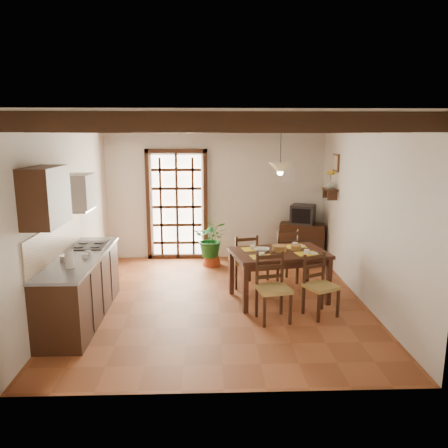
{
  "coord_description": "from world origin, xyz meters",
  "views": [
    {
      "loc": [
        -0.14,
        -6.49,
        2.58
      ],
      "look_at": [
        0.1,
        0.4,
        1.15
      ],
      "focal_mm": 35.0,
      "sensor_mm": 36.0,
      "label": 1
    }
  ],
  "objects_px": {
    "kitchen_counter": "(80,287)",
    "chair_far_right": "(283,266)",
    "chair_near_left": "(273,300)",
    "sideboard": "(302,242)",
    "chair_far_left": "(243,270)",
    "chair_near_right": "(320,297)",
    "potted_plant": "(211,238)",
    "dining_table": "(279,258)",
    "pendant_lamp": "(280,167)",
    "crt_tv": "(303,214)"
  },
  "relations": [
    {
      "from": "chair_near_right",
      "to": "potted_plant",
      "type": "distance_m",
      "value": 2.95
    },
    {
      "from": "chair_far_right",
      "to": "pendant_lamp",
      "type": "distance_m",
      "value": 1.92
    },
    {
      "from": "chair_far_right",
      "to": "sideboard",
      "type": "xyz_separation_m",
      "value": [
        0.63,
        1.39,
        0.08
      ]
    },
    {
      "from": "chair_near_right",
      "to": "crt_tv",
      "type": "distance_m",
      "value": 2.93
    },
    {
      "from": "dining_table",
      "to": "chair_far_right",
      "type": "distance_m",
      "value": 0.9
    },
    {
      "from": "kitchen_counter",
      "to": "sideboard",
      "type": "bearing_deg",
      "value": 37.11
    },
    {
      "from": "chair_near_left",
      "to": "sideboard",
      "type": "relative_size",
      "value": 1.04
    },
    {
      "from": "chair_near_right",
      "to": "sideboard",
      "type": "distance_m",
      "value": 2.86
    },
    {
      "from": "chair_far_left",
      "to": "sideboard",
      "type": "xyz_separation_m",
      "value": [
        1.34,
        1.54,
        0.1
      ]
    },
    {
      "from": "chair_near_left",
      "to": "sideboard",
      "type": "bearing_deg",
      "value": 59.49
    },
    {
      "from": "crt_tv",
      "to": "chair_near_right",
      "type": "bearing_deg",
      "value": -73.89
    },
    {
      "from": "crt_tv",
      "to": "potted_plant",
      "type": "bearing_deg",
      "value": -147.18
    },
    {
      "from": "chair_far_right",
      "to": "crt_tv",
      "type": "relative_size",
      "value": 1.66
    },
    {
      "from": "chair_near_right",
      "to": "kitchen_counter",
      "type": "bearing_deg",
      "value": 153.15
    },
    {
      "from": "chair_far_left",
      "to": "potted_plant",
      "type": "xyz_separation_m",
      "value": [
        -0.54,
        1.2,
        0.28
      ]
    },
    {
      "from": "chair_near_left",
      "to": "pendant_lamp",
      "type": "bearing_deg",
      "value": 65.89
    },
    {
      "from": "kitchen_counter",
      "to": "chair_far_left",
      "type": "relative_size",
      "value": 2.45
    },
    {
      "from": "kitchen_counter",
      "to": "chair_far_right",
      "type": "relative_size",
      "value": 2.31
    },
    {
      "from": "chair_near_left",
      "to": "chair_far_left",
      "type": "relative_size",
      "value": 1.03
    },
    {
      "from": "potted_plant",
      "to": "chair_near_left",
      "type": "bearing_deg",
      "value": -72.39
    },
    {
      "from": "chair_near_left",
      "to": "sideboard",
      "type": "xyz_separation_m",
      "value": [
        1.03,
        2.98,
        0.09
      ]
    },
    {
      "from": "crt_tv",
      "to": "dining_table",
      "type": "bearing_deg",
      "value": -88.08
    },
    {
      "from": "kitchen_counter",
      "to": "chair_near_right",
      "type": "height_order",
      "value": "kitchen_counter"
    },
    {
      "from": "kitchen_counter",
      "to": "chair_far_left",
      "type": "height_order",
      "value": "kitchen_counter"
    },
    {
      "from": "sideboard",
      "to": "pendant_lamp",
      "type": "bearing_deg",
      "value": -97.09
    },
    {
      "from": "chair_far_right",
      "to": "dining_table",
      "type": "bearing_deg",
      "value": 56.06
    },
    {
      "from": "pendant_lamp",
      "to": "chair_near_right",
      "type": "bearing_deg",
      "value": -56.29
    },
    {
      "from": "chair_far_left",
      "to": "crt_tv",
      "type": "xyz_separation_m",
      "value": [
        1.34,
        1.53,
        0.67
      ]
    },
    {
      "from": "chair_far_left",
      "to": "potted_plant",
      "type": "distance_m",
      "value": 1.35
    },
    {
      "from": "dining_table",
      "to": "potted_plant",
      "type": "distance_m",
      "value": 2.13
    },
    {
      "from": "dining_table",
      "to": "pendant_lamp",
      "type": "height_order",
      "value": "pendant_lamp"
    },
    {
      "from": "chair_near_left",
      "to": "chair_far_right",
      "type": "bearing_deg",
      "value": 64.29
    },
    {
      "from": "kitchen_counter",
      "to": "crt_tv",
      "type": "bearing_deg",
      "value": 37.05
    },
    {
      "from": "pendant_lamp",
      "to": "chair_far_right",
      "type": "bearing_deg",
      "value": 73.64
    },
    {
      "from": "dining_table",
      "to": "chair_far_left",
      "type": "distance_m",
      "value": 0.91
    },
    {
      "from": "kitchen_counter",
      "to": "chair_near_left",
      "type": "distance_m",
      "value": 2.71
    },
    {
      "from": "dining_table",
      "to": "chair_near_left",
      "type": "xyz_separation_m",
      "value": [
        -0.2,
        -0.8,
        -0.39
      ]
    },
    {
      "from": "chair_far_right",
      "to": "potted_plant",
      "type": "bearing_deg",
      "value": -59.8
    },
    {
      "from": "crt_tv",
      "to": "pendant_lamp",
      "type": "height_order",
      "value": "pendant_lamp"
    },
    {
      "from": "chair_near_left",
      "to": "chair_near_right",
      "type": "distance_m",
      "value": 0.72
    },
    {
      "from": "kitchen_counter",
      "to": "chair_near_left",
      "type": "height_order",
      "value": "kitchen_counter"
    },
    {
      "from": "chair_far_left",
      "to": "pendant_lamp",
      "type": "height_order",
      "value": "pendant_lamp"
    },
    {
      "from": "potted_plant",
      "to": "chair_near_right",
      "type": "bearing_deg",
      "value": -58.34
    },
    {
      "from": "chair_far_right",
      "to": "pendant_lamp",
      "type": "height_order",
      "value": "pendant_lamp"
    },
    {
      "from": "chair_near_left",
      "to": "chair_far_left",
      "type": "distance_m",
      "value": 1.48
    },
    {
      "from": "chair_near_left",
      "to": "chair_far_right",
      "type": "height_order",
      "value": "chair_far_right"
    },
    {
      "from": "dining_table",
      "to": "potted_plant",
      "type": "xyz_separation_m",
      "value": [
        -1.04,
        1.85,
        -0.11
      ]
    },
    {
      "from": "chair_far_left",
      "to": "kitchen_counter",
      "type": "bearing_deg",
      "value": 14.06
    },
    {
      "from": "kitchen_counter",
      "to": "chair_far_right",
      "type": "xyz_separation_m",
      "value": [
        3.11,
        1.43,
        -0.17
      ]
    },
    {
      "from": "crt_tv",
      "to": "chair_far_right",
      "type": "bearing_deg",
      "value": -91.58
    }
  ]
}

